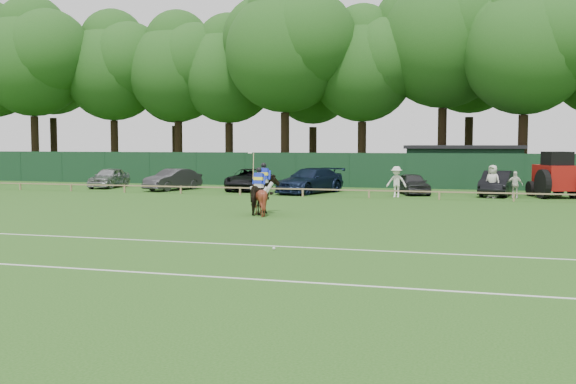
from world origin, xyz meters
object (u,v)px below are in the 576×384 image
at_px(suv_black, 249,180).
at_px(sedan_navy, 310,181).
at_px(sedan_silver, 109,178).
at_px(sedan_grey, 173,180).
at_px(spectator_right, 493,182).
at_px(horse_dark, 264,194).
at_px(horse_chestnut, 259,198).
at_px(utility_shed, 465,166).
at_px(tractor, 555,176).
at_px(spectator_mid, 515,185).
at_px(spectator_left, 396,182).
at_px(hatch_grey, 412,184).
at_px(estate_black, 497,183).
at_px(polo_ball, 274,248).

distance_m(suv_black, sedan_navy, 4.74).
xyz_separation_m(sedan_silver, suv_black, (10.60, 0.18, 0.01)).
height_order(sedan_grey, suv_black, suv_black).
bearing_deg(spectator_right, horse_dark, -99.47).
bearing_deg(spectator_right, horse_chestnut, -98.52).
height_order(suv_black, utility_shed, utility_shed).
bearing_deg(tractor, spectator_mid, -178.35).
bearing_deg(suv_black, sedan_grey, -171.94).
height_order(spectator_right, utility_shed, utility_shed).
bearing_deg(sedan_grey, spectator_left, 10.71).
xyz_separation_m(sedan_grey, tractor, (24.30, 0.54, 0.56)).
relative_size(sedan_grey, spectator_mid, 2.81).
relative_size(hatch_grey, spectator_right, 2.03).
xyz_separation_m(sedan_silver, sedan_navy, (15.18, -1.05, 0.07)).
distance_m(horse_dark, sedan_grey, 16.87).
bearing_deg(utility_shed, spectator_left, -108.09).
relative_size(sedan_silver, utility_shed, 0.51).
relative_size(horse_chestnut, spectator_mid, 0.99).
bearing_deg(estate_black, sedan_grey, -168.14).
bearing_deg(polo_ball, horse_dark, 110.20).
distance_m(spectator_left, spectator_right, 5.55).
bearing_deg(estate_black, tractor, -1.60).
relative_size(estate_black, tractor, 1.23).
bearing_deg(utility_shed, spectator_right, -79.17).
relative_size(horse_dark, polo_ball, 23.51).
distance_m(sedan_navy, estate_black, 11.51).
height_order(horse_chestnut, spectator_mid, spectator_mid).
distance_m(horse_chestnut, spectator_mid, 17.28).
xyz_separation_m(spectator_mid, spectator_right, (-1.24, -0.35, 0.18)).
distance_m(sedan_grey, polo_ball, 26.68).
bearing_deg(horse_dark, spectator_left, -114.06).
distance_m(sedan_silver, hatch_grey, 21.58).
bearing_deg(horse_dark, spectator_right, -131.25).
relative_size(suv_black, hatch_grey, 1.35).
distance_m(suv_black, hatch_grey, 10.99).
distance_m(polo_ball, tractor, 25.09).
bearing_deg(spectator_left, sedan_navy, 165.32).
bearing_deg(horse_chestnut, polo_ball, 119.06).
height_order(horse_dark, spectator_left, spectator_left).
xyz_separation_m(spectator_left, utility_shed, (3.56, 10.90, 0.62)).
bearing_deg(sedan_grey, spectator_right, 15.18).
bearing_deg(hatch_grey, sedan_silver, 159.09).
relative_size(horse_dark, sedan_silver, 0.50).
relative_size(sedan_navy, spectator_left, 3.01).
bearing_deg(suv_black, tractor, -7.84).
bearing_deg(polo_ball, suv_black, 111.43).
bearing_deg(horse_dark, suv_black, -69.90).
height_order(sedan_navy, spectator_left, spectator_left).
xyz_separation_m(sedan_grey, estate_black, (21.10, 1.13, 0.03)).
relative_size(sedan_silver, polo_ball, 47.38).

